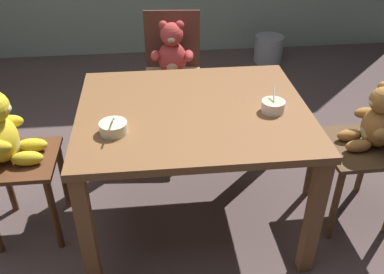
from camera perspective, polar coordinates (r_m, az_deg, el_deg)
name	(u,v)px	position (r m, az deg, el deg)	size (l,w,h in m)	color
ground_plane	(193,218)	(2.46, 0.12, -10.95)	(5.20, 5.20, 0.04)	#50403E
dining_table	(193,126)	(2.08, 0.15, 1.53)	(1.11, 0.93, 0.70)	brown
teddy_chair_near_left	(4,142)	(2.21, -24.13, -0.61)	(0.37, 0.37, 0.86)	#562F1A
teddy_chair_near_right	(374,132)	(2.33, 23.44, 0.68)	(0.39, 0.41, 0.90)	#4F361F
teddy_chair_far_center	(172,66)	(2.82, -2.68, 9.53)	(0.44, 0.43, 0.89)	#4F2B21
porridge_bowl_white_near_right	(273,106)	(2.03, 10.94, 4.17)	(0.11, 0.12, 0.11)	silver
porridge_bowl_cream_near_left	(113,127)	(1.86, -10.61, 1.28)	(0.12, 0.13, 0.11)	beige
metal_pail	(269,49)	(4.37, 10.35, 11.67)	(0.29, 0.29, 0.26)	#93969B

